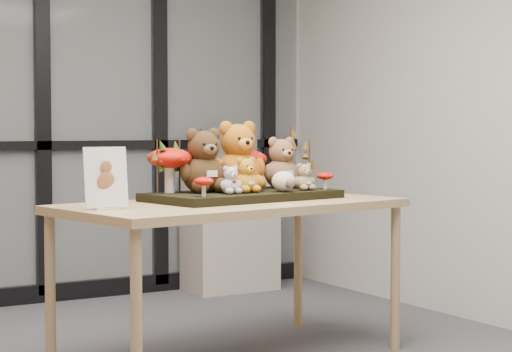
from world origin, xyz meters
TOP-DOWN VIEW (x-y plane):
  - room_shell at (0.00, 0.00)m, footprint 5.00×5.00m
  - display_table at (0.77, 0.47)m, footprint 1.82×1.12m
  - diorama_tray at (0.89, 0.56)m, footprint 1.05×0.65m
  - bear_pooh_yellow at (0.91, 0.64)m, footprint 0.34×0.32m
  - bear_brown_medium at (0.69, 0.61)m, footprint 0.31×0.29m
  - bear_tan_back at (1.21, 0.69)m, footprint 0.26×0.25m
  - bear_small_yellow at (0.86, 0.47)m, footprint 0.17×0.16m
  - bear_white_bow at (0.75, 0.43)m, footprint 0.13×0.12m
  - bear_beige_small at (1.21, 0.47)m, footprint 0.14×0.13m
  - plush_cream_hedgehog at (1.05, 0.43)m, footprint 0.10×0.09m
  - mushroom_back_left at (0.52, 0.66)m, footprint 0.22×0.22m
  - mushroom_back_right at (1.02, 0.74)m, footprint 0.20×0.20m
  - mushroom_front_left at (0.55, 0.34)m, footprint 0.09×0.09m
  - mushroom_front_right at (1.35, 0.49)m, footprint 0.09×0.09m
  - sprig_green_far_left at (0.43, 0.61)m, footprint 0.05×0.05m
  - sprig_green_mid_left at (0.60, 0.69)m, footprint 0.05×0.05m
  - sprig_dry_far_right at (1.29, 0.73)m, footprint 0.05×0.05m
  - sprig_dry_mid_right at (1.33, 0.61)m, footprint 0.05×0.05m
  - sprig_green_centre at (0.75, 0.73)m, footprint 0.05×0.05m
  - sign_holder at (0.07, 0.38)m, footprint 0.20×0.07m
  - label_card at (0.88, 0.15)m, footprint 0.10×0.03m
  - cabinet at (1.75, 2.25)m, footprint 0.63×0.37m
  - monitor at (1.75, 2.26)m, footprint 0.45×0.05m

SIDE VIEW (x-z plane):
  - cabinet at x=1.75m, z-range 0.00..0.84m
  - display_table at x=0.77m, z-range 0.33..1.13m
  - label_card at x=0.88m, z-range 0.80..0.80m
  - diorama_tray at x=0.89m, z-range 0.80..0.84m
  - mushroom_front_right at x=1.35m, z-range 0.84..0.94m
  - mushroom_front_left at x=0.55m, z-range 0.84..0.95m
  - plush_cream_hedgehog at x=1.05m, z-range 0.84..0.96m
  - bear_white_bow at x=0.75m, z-range 0.84..1.00m
  - bear_beige_small at x=1.21m, z-range 0.84..1.00m
  - sign_holder at x=0.07m, z-range 0.79..1.07m
  - bear_small_yellow at x=0.86m, z-range 0.84..1.04m
  - sprig_green_centre at x=0.75m, z-range 0.84..1.04m
  - mushroom_back_right at x=1.02m, z-range 0.84..1.07m
  - mushroom_back_left at x=0.52m, z-range 0.84..1.09m
  - sprig_dry_mid_right at x=1.33m, z-range 0.84..1.10m
  - sprig_green_mid_left at x=0.60m, z-range 0.84..1.11m
  - sprig_green_far_left at x=0.43m, z-range 0.84..1.11m
  - bear_tan_back at x=1.21m, z-range 0.84..1.15m
  - monitor at x=1.75m, z-range 0.84..1.16m
  - sprig_dry_far_right at x=1.29m, z-range 0.84..1.18m
  - bear_brown_medium at x=0.69m, z-range 0.84..1.20m
  - bear_pooh_yellow at x=0.91m, z-range 0.84..1.24m
  - room_shell at x=0.00m, z-range -0.82..4.18m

